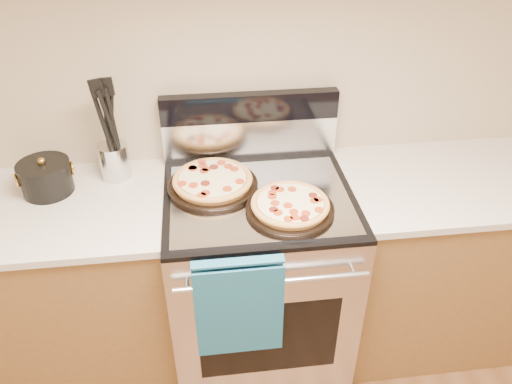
{
  "coord_description": "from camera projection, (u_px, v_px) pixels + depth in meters",
  "views": [
    {
      "loc": [
        -0.21,
        0.02,
        2.06
      ],
      "look_at": [
        -0.02,
        1.55,
        1.0
      ],
      "focal_mm": 35.0,
      "sensor_mm": 36.0,
      "label": 1
    }
  ],
  "objects": [
    {
      "name": "cooktop",
      "position": [
        259.0,
        197.0,
        2.0
      ],
      "size": [
        0.76,
        0.68,
        0.02
      ],
      "primitive_type": "cube",
      "color": "black",
      "rests_on": "range_body"
    },
    {
      "name": "range_body",
      "position": [
        259.0,
        279.0,
        2.26
      ],
      "size": [
        0.76,
        0.68,
        0.9
      ],
      "primitive_type": "cube",
      "color": "#B7B7BC",
      "rests_on": "ground"
    },
    {
      "name": "countertop_left",
      "position": [
        35.0,
        211.0,
        1.95
      ],
      "size": [
        1.02,
        0.64,
        0.03
      ],
      "primitive_type": "cube",
      "color": "beige",
      "rests_on": "cabinet_left"
    },
    {
      "name": "oven_handle",
      "position": [
        272.0,
        282.0,
        1.76
      ],
      "size": [
        0.7,
        0.03,
        0.03
      ],
      "primitive_type": "cylinder",
      "rotation": [
        0.0,
        1.57,
        0.0
      ],
      "color": "silver",
      "rests_on": "range_body"
    },
    {
      "name": "pepperoni_pizza_front",
      "position": [
        290.0,
        206.0,
        1.89
      ],
      "size": [
        0.4,
        0.4,
        0.04
      ],
      "primitive_type": null,
      "rotation": [
        0.0,
        0.0,
        0.22
      ],
      "color": "#B57137",
      "rests_on": "foil_sheet"
    },
    {
      "name": "cabinet_right",
      "position": [
        440.0,
        260.0,
        2.38
      ],
      "size": [
        1.0,
        0.62,
        0.88
      ],
      "primitive_type": "cube",
      "color": "brown",
      "rests_on": "ground"
    },
    {
      "name": "saucepan",
      "position": [
        46.0,
        179.0,
        2.0
      ],
      "size": [
        0.25,
        0.25,
        0.12
      ],
      "primitive_type": "cylinder",
      "rotation": [
        0.0,
        0.0,
        0.32
      ],
      "color": "black",
      "rests_on": "countertop_left"
    },
    {
      "name": "wall_back",
      "position": [
        248.0,
        60.0,
        2.04
      ],
      "size": [
        4.0,
        0.0,
        4.0
      ],
      "primitive_type": "plane",
      "rotation": [
        1.57,
        0.0,
        0.0
      ],
      "color": "tan",
      "rests_on": "ground"
    },
    {
      "name": "utensil_crock",
      "position": [
        115.0,
        161.0,
        2.08
      ],
      "size": [
        0.16,
        0.16,
        0.15
      ],
      "primitive_type": "cylinder",
      "rotation": [
        0.0,
        0.0,
        0.41
      ],
      "color": "silver",
      "rests_on": "countertop_left"
    },
    {
      "name": "backsplash_lower",
      "position": [
        250.0,
        138.0,
        2.2
      ],
      "size": [
        0.76,
        0.06,
        0.18
      ],
      "primitive_type": "cube",
      "color": "silver",
      "rests_on": "cooktop"
    },
    {
      "name": "oven_window",
      "position": [
        269.0,
        339.0,
        1.99
      ],
      "size": [
        0.56,
        0.01,
        0.4
      ],
      "primitive_type": "cube",
      "color": "black",
      "rests_on": "range_body"
    },
    {
      "name": "pepperoni_pizza_back",
      "position": [
        213.0,
        182.0,
        2.02
      ],
      "size": [
        0.45,
        0.45,
        0.05
      ],
      "primitive_type": null,
      "rotation": [
        0.0,
        0.0,
        -0.28
      ],
      "color": "#B57137",
      "rests_on": "foil_sheet"
    },
    {
      "name": "backsplash_upper",
      "position": [
        250.0,
        107.0,
        2.12
      ],
      "size": [
        0.76,
        0.06,
        0.12
      ],
      "primitive_type": "cube",
      "color": "black",
      "rests_on": "backsplash_lower"
    },
    {
      "name": "dish_towel",
      "position": [
        239.0,
        305.0,
        1.8
      ],
      "size": [
        0.32,
        0.05,
        0.42
      ],
      "primitive_type": null,
      "color": "#1D5A91",
      "rests_on": "oven_handle"
    },
    {
      "name": "countertop_right",
      "position": [
        462.0,
        181.0,
        2.13
      ],
      "size": [
        1.02,
        0.64,
        0.03
      ],
      "primitive_type": "cube",
      "color": "beige",
      "rests_on": "cabinet_right"
    },
    {
      "name": "cabinet_left",
      "position": [
        61.0,
        294.0,
        2.2
      ],
      "size": [
        1.0,
        0.62,
        0.88
      ],
      "primitive_type": "cube",
      "color": "brown",
      "rests_on": "ground"
    },
    {
      "name": "foil_sheet",
      "position": [
        260.0,
        198.0,
        1.97
      ],
      "size": [
        0.7,
        0.55,
        0.01
      ],
      "primitive_type": "cube",
      "color": "gray",
      "rests_on": "cooktop"
    }
  ]
}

